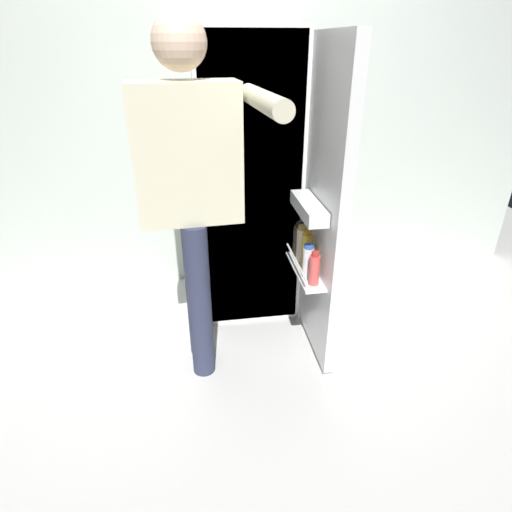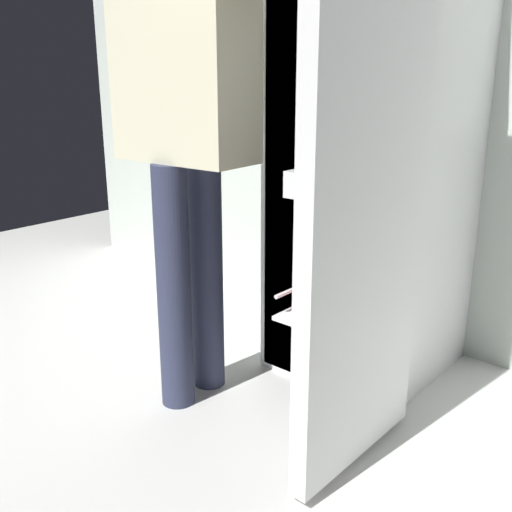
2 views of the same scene
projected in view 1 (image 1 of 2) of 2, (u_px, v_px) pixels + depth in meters
name	position (u px, v px, depth m)	size (l,w,h in m)	color
ground_plane	(260.00, 345.00, 2.54)	(6.28, 6.28, 0.00)	silver
kitchen_wall	(238.00, 108.00, 2.79)	(4.40, 0.10, 2.50)	beige
refrigerator	(252.00, 183.00, 2.60)	(0.66, 1.21, 1.72)	white
person	(192.00, 180.00, 1.94)	(0.61, 0.79, 1.75)	#2D334C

